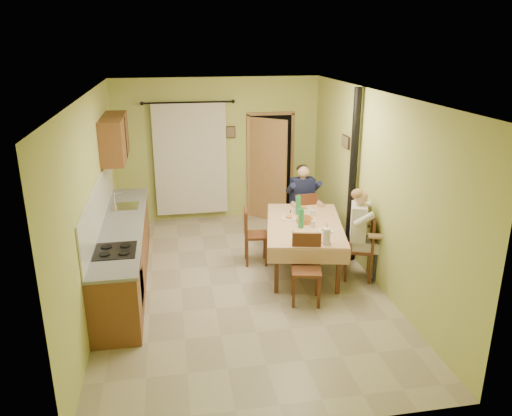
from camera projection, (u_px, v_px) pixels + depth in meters
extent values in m
cube|color=tan|center=(241.00, 283.00, 7.50)|extent=(4.00, 6.00, 0.01)
cube|color=#C0CA67|center=(218.00, 150.00, 9.84)|extent=(4.00, 0.04, 2.80)
cube|color=#C0CA67|center=(290.00, 298.00, 4.25)|extent=(4.00, 0.04, 2.80)
cube|color=#C0CA67|center=(93.00, 202.00, 6.72)|extent=(0.04, 6.00, 2.80)
cube|color=#C0CA67|center=(373.00, 188.00, 7.37)|extent=(0.04, 6.00, 2.80)
cube|color=white|center=(239.00, 94.00, 6.59)|extent=(4.00, 6.00, 0.04)
cube|color=brown|center=(124.00, 254.00, 7.45)|extent=(0.60, 3.60, 0.88)
cube|color=gray|center=(122.00, 225.00, 7.30)|extent=(0.64, 3.64, 0.04)
cube|color=white|center=(99.00, 205.00, 7.15)|extent=(0.02, 3.60, 0.66)
cube|color=silver|center=(125.00, 207.00, 8.04)|extent=(0.42, 0.42, 0.03)
cube|color=black|center=(115.00, 251.00, 6.36)|extent=(0.52, 0.56, 0.02)
cube|color=black|center=(142.00, 282.00, 6.56)|extent=(0.01, 0.55, 0.55)
cube|color=brown|center=(115.00, 138.00, 8.15)|extent=(0.35, 1.40, 0.70)
cylinder|color=black|center=(188.00, 102.00, 9.33)|extent=(1.70, 0.04, 0.04)
cube|color=silver|center=(191.00, 160.00, 9.71)|extent=(1.40, 0.06, 2.20)
cube|color=black|center=(270.00, 166.00, 10.12)|extent=(0.84, 0.03, 2.06)
cube|color=#AA7947|center=(248.00, 167.00, 10.03)|extent=(0.06, 0.06, 2.12)
cube|color=#AA7947|center=(292.00, 165.00, 10.18)|extent=(0.06, 0.06, 2.12)
cube|color=#AA7947|center=(271.00, 114.00, 9.76)|extent=(0.96, 0.06, 0.06)
cube|color=#AA7947|center=(268.00, 170.00, 9.84)|extent=(0.65, 0.56, 2.04)
cube|color=tan|center=(305.00, 225.00, 7.77)|extent=(1.50, 2.11, 0.04)
cube|color=tan|center=(309.00, 257.00, 6.90)|extent=(1.12, 0.24, 0.22)
cube|color=tan|center=(301.00, 211.00, 8.71)|extent=(1.12, 0.24, 0.22)
cube|color=tan|center=(268.00, 231.00, 7.82)|extent=(0.40, 1.88, 0.22)
cube|color=tan|center=(341.00, 232.00, 7.79)|extent=(0.40, 1.88, 0.22)
cylinder|color=white|center=(304.00, 209.00, 8.39)|extent=(0.25, 0.25, 0.02)
ellipsoid|color=#CC7233|center=(304.00, 208.00, 8.38)|extent=(0.12, 0.12, 0.05)
cylinder|color=white|center=(309.00, 237.00, 7.22)|extent=(0.25, 0.25, 0.02)
ellipsoid|color=#CC7233|center=(309.00, 235.00, 7.21)|extent=(0.12, 0.12, 0.05)
cylinder|color=white|center=(325.00, 231.00, 7.45)|extent=(0.25, 0.25, 0.02)
ellipsoid|color=#CC7233|center=(325.00, 229.00, 7.44)|extent=(0.12, 0.12, 0.05)
cylinder|color=white|center=(289.00, 218.00, 7.96)|extent=(0.25, 0.25, 0.02)
ellipsoid|color=#CC7233|center=(289.00, 217.00, 7.95)|extent=(0.12, 0.12, 0.05)
cylinder|color=#C97A36|center=(304.00, 220.00, 7.80)|extent=(0.26, 0.26, 0.08)
cylinder|color=white|center=(307.00, 236.00, 7.24)|extent=(0.28, 0.28, 0.02)
cube|color=tan|center=(307.00, 235.00, 7.22)|extent=(0.05, 0.07, 0.03)
cube|color=tan|center=(307.00, 235.00, 7.24)|extent=(0.06, 0.07, 0.03)
cube|color=tan|center=(310.00, 236.00, 7.19)|extent=(0.07, 0.07, 0.03)
cube|color=tan|center=(309.00, 236.00, 7.20)|extent=(0.05, 0.07, 0.03)
cube|color=tan|center=(304.00, 234.00, 7.25)|extent=(0.07, 0.06, 0.03)
cube|color=tan|center=(309.00, 234.00, 7.28)|extent=(0.06, 0.07, 0.03)
cube|color=tan|center=(308.00, 235.00, 7.23)|extent=(0.07, 0.07, 0.03)
cylinder|color=silver|center=(313.00, 224.00, 7.60)|extent=(0.07, 0.07, 0.10)
cylinder|color=silver|center=(313.00, 213.00, 8.06)|extent=(0.07, 0.07, 0.10)
cylinder|color=white|center=(326.00, 236.00, 6.96)|extent=(0.11, 0.11, 0.22)
cylinder|color=silver|center=(327.00, 234.00, 6.95)|extent=(0.02, 0.02, 0.30)
cube|color=#582D18|center=(302.00, 217.00, 8.88)|extent=(0.43, 0.43, 0.04)
cube|color=#582D18|center=(306.00, 207.00, 8.63)|extent=(0.40, 0.07, 0.46)
cube|color=#582D18|center=(306.00, 270.00, 6.83)|extent=(0.48, 0.48, 0.04)
cube|color=#582D18|center=(306.00, 248.00, 6.92)|extent=(0.40, 0.13, 0.46)
cube|color=#582D18|center=(359.00, 249.00, 7.53)|extent=(0.53, 0.53, 0.04)
cube|color=#582D18|center=(373.00, 233.00, 7.42)|extent=(0.18, 0.41, 0.48)
cube|color=#582D18|center=(256.00, 235.00, 8.05)|extent=(0.41, 0.41, 0.04)
cube|color=#582D18|center=(246.00, 222.00, 7.96)|extent=(0.08, 0.37, 0.42)
cube|color=#141938|center=(304.00, 214.00, 8.76)|extent=(0.39, 0.43, 0.16)
cube|color=#141938|center=(302.00, 193.00, 8.76)|extent=(0.42, 0.25, 0.54)
sphere|color=tan|center=(303.00, 172.00, 8.63)|extent=(0.21, 0.21, 0.21)
ellipsoid|color=black|center=(302.00, 169.00, 8.65)|extent=(0.21, 0.21, 0.16)
cube|color=beige|center=(366.00, 244.00, 7.49)|extent=(0.50, 0.47, 0.16)
cube|color=beige|center=(358.00, 222.00, 7.40)|extent=(0.34, 0.45, 0.54)
sphere|color=tan|center=(361.00, 197.00, 7.27)|extent=(0.21, 0.21, 0.21)
ellipsoid|color=olive|center=(358.00, 194.00, 7.26)|extent=(0.21, 0.21, 0.16)
cylinder|color=black|center=(353.00, 177.00, 7.92)|extent=(0.12, 0.12, 2.80)
cylinder|color=black|center=(348.00, 249.00, 8.32)|extent=(0.24, 0.24, 0.30)
cube|color=black|center=(230.00, 132.00, 9.74)|extent=(0.19, 0.03, 0.23)
cube|color=brown|center=(346.00, 142.00, 8.34)|extent=(0.03, 0.31, 0.21)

